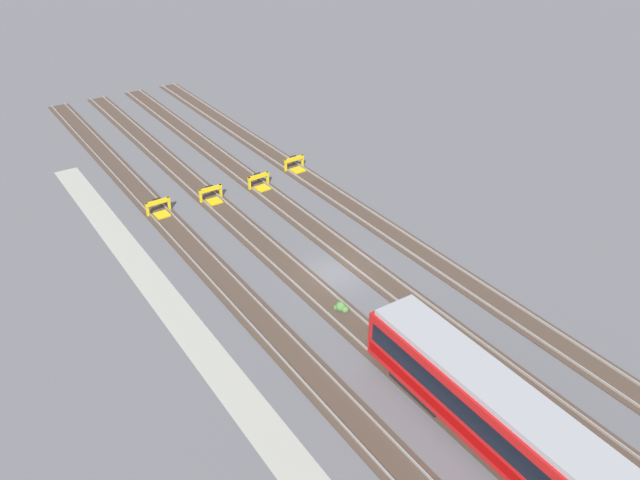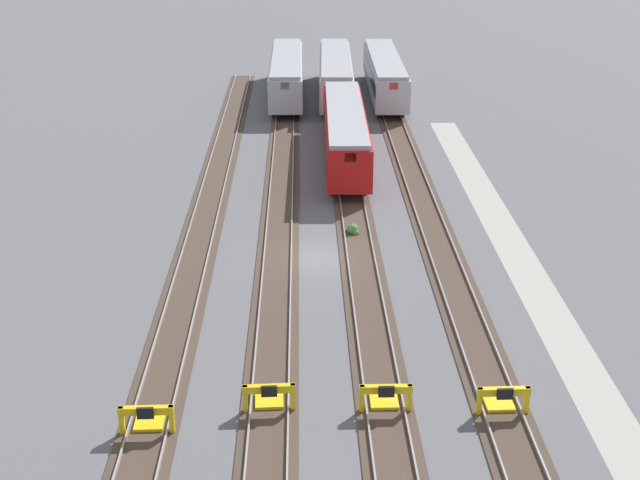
{
  "view_description": "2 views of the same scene",
  "coord_description": "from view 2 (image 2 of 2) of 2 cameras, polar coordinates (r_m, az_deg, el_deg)",
  "views": [
    {
      "loc": [
        28.17,
        -20.22,
        23.86
      ],
      "look_at": [
        -1.7,
        0.0,
        1.8
      ],
      "focal_mm": 35.0,
      "sensor_mm": 36.0,
      "label": 1
    },
    {
      "loc": [
        -42.97,
        0.92,
        19.05
      ],
      "look_at": [
        -1.7,
        0.0,
        1.8
      ],
      "focal_mm": 50.0,
      "sensor_mm": 36.0,
      "label": 2
    }
  ],
  "objects": [
    {
      "name": "subway_car_front_row_centre",
      "position": [
        62.47,
        1.62,
        6.87
      ],
      "size": [
        18.04,
        3.1,
        3.7
      ],
      "color": "#B71414",
      "rests_on": "ground"
    },
    {
      "name": "subway_car_front_row_right_inner",
      "position": [
        80.92,
        1.0,
        10.54
      ],
      "size": [
        18.07,
        3.28,
        3.7
      ],
      "color": "#B7BABF",
      "rests_on": "ground"
    },
    {
      "name": "bumper_stop_nearest_track",
      "position": [
        34.89,
        11.53,
        -9.94
      ],
      "size": [
        1.36,
        2.0,
        1.22
      ],
      "color": "gold",
      "rests_on": "ground"
    },
    {
      "name": "weed_clump",
      "position": [
        50.23,
        2.1,
        0.67
      ],
      "size": [
        0.92,
        0.7,
        0.64
      ],
      "color": "#4C7F3D",
      "rests_on": "ground"
    },
    {
      "name": "rail_track_nearest",
      "position": [
        47.58,
        7.92,
        -1.09
      ],
      "size": [
        90.0,
        2.23,
        0.21
      ],
      "color": "#47382D",
      "rests_on": "ground"
    },
    {
      "name": "rail_track_near_inner",
      "position": [
        47.09,
        2.63,
        -1.15
      ],
      "size": [
        90.0,
        2.24,
        0.21
      ],
      "color": "#47382D",
      "rests_on": "ground"
    },
    {
      "name": "bumper_stop_near_inner_track",
      "position": [
        34.43,
        4.18,
        -9.97
      ],
      "size": [
        1.34,
        2.0,
        1.22
      ],
      "color": "gold",
      "rests_on": "ground"
    },
    {
      "name": "bumper_stop_middle_track",
      "position": [
        34.41,
        -3.27,
        -9.95
      ],
      "size": [
        1.38,
        2.01,
        1.22
      ],
      "color": "gold",
      "rests_on": "ground"
    },
    {
      "name": "ground_plane",
      "position": [
        47.01,
        -0.05,
        -1.23
      ],
      "size": [
        400.0,
        400.0,
        0.0
      ],
      "primitive_type": "plane",
      "color": "#5B5B60"
    },
    {
      "name": "subway_car_front_row_leftmost",
      "position": [
        80.99,
        -2.16,
        10.54
      ],
      "size": [
        18.0,
        2.86,
        3.7
      ],
      "color": "#B7BABF",
      "rests_on": "ground"
    },
    {
      "name": "bumper_stop_far_inner_track",
      "position": [
        33.74,
        -10.97,
        -11.12
      ],
      "size": [
        1.36,
        2.01,
        1.22
      ],
      "color": "gold",
      "rests_on": "ground"
    },
    {
      "name": "service_walkway",
      "position": [
        48.38,
        12.55,
        -1.08
      ],
      "size": [
        54.0,
        2.0,
        0.01
      ],
      "primitive_type": "cube",
      "color": "#9E9E93",
      "rests_on": "ground"
    },
    {
      "name": "rail_track_far_inner",
      "position": [
        47.33,
        -8.06,
        -1.24
      ],
      "size": [
        90.0,
        2.23,
        0.21
      ],
      "color": "#47382D",
      "rests_on": "ground"
    },
    {
      "name": "rail_track_middle",
      "position": [
        47.0,
        -2.73,
        -1.2
      ],
      "size": [
        90.0,
        2.24,
        0.21
      ],
      "color": "#47382D",
      "rests_on": "ground"
    },
    {
      "name": "subway_car_front_row_left_inner",
      "position": [
        81.07,
        4.16,
        10.51
      ],
      "size": [
        18.03,
        3.05,
        3.7
      ],
      "color": "#B7BABF",
      "rests_on": "ground"
    }
  ]
}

